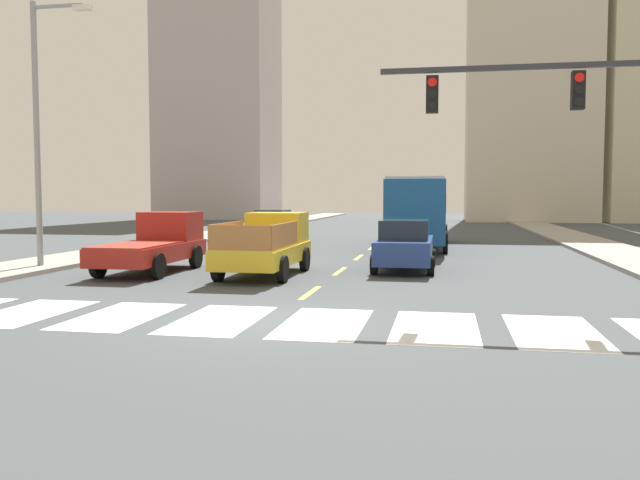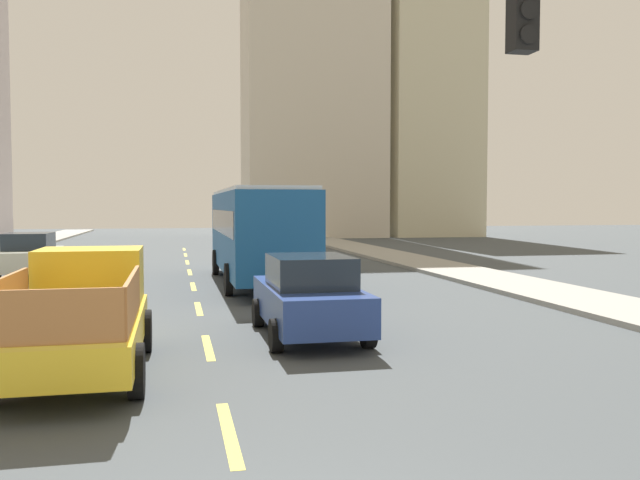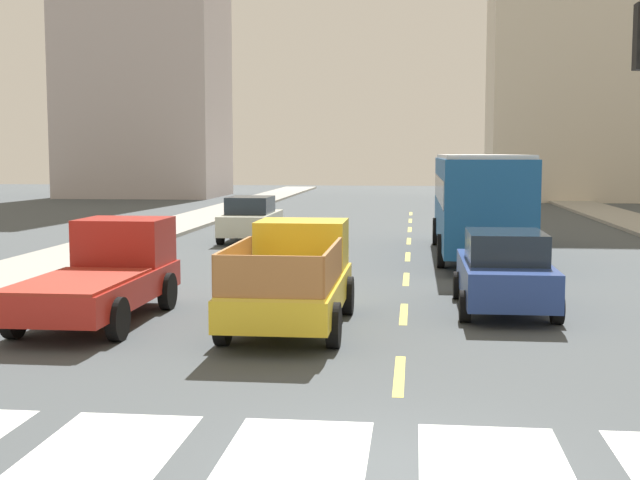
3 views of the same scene
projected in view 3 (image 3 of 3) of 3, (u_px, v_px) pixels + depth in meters
The scene contains 18 objects.
ground_plane at pixel (392, 473), 9.01m from camera, with size 160.00×160.00×0.00m, color #41474B.
sidewalk_left at pixel (80, 254), 27.98m from camera, with size 2.98×110.00×0.15m, color gray.
crosswalk_stripe_2 at pixel (94, 460), 9.37m from camera, with size 1.63×3.31×0.01m, color silver.
crosswalk_stripe_3 at pixel (290, 468), 9.13m from camera, with size 1.63×3.31×0.01m, color silver.
crosswalk_stripe_4 at pixel (497, 477), 8.89m from camera, with size 1.63×3.31×0.01m, color silver.
lane_dash_0 at pixel (399, 375), 12.96m from camera, with size 0.16×2.40×0.01m, color #DFCE47.
lane_dash_1 at pixel (404, 314), 17.91m from camera, with size 0.16×2.40×0.01m, color #DFCE47.
lane_dash_2 at pixel (406, 279), 22.85m from camera, with size 0.16×2.40×0.01m, color #DFCE47.
lane_dash_3 at pixel (408, 257), 27.79m from camera, with size 0.16×2.40×0.01m, color #DFCE47.
lane_dash_4 at pixel (409, 241), 32.74m from camera, with size 0.16×2.40×0.01m, color #DFCE47.
lane_dash_5 at pixel (410, 229), 37.68m from camera, with size 0.16×2.40×0.01m, color #DFCE47.
lane_dash_6 at pixel (410, 221), 42.62m from camera, with size 0.16×2.40×0.01m, color #DFCE47.
lane_dash_7 at pixel (411, 214), 47.57m from camera, with size 0.16×2.40×0.01m, color #DFCE47.
pickup_stakebed at pixel (294, 277), 16.77m from camera, with size 2.18×5.20×1.96m.
pickup_dark at pixel (105, 273), 17.38m from camera, with size 2.18×5.20×1.96m.
city_bus at pixel (478, 197), 27.73m from camera, with size 2.72×10.80×3.32m.
sedan_near_right at pixel (504, 271), 18.18m from camera, with size 2.02×4.40×1.72m.
sedan_near_left at pixel (251, 219), 32.64m from camera, with size 2.02×4.40×1.72m.
Camera 3 is at (0.20, -8.74, 3.37)m, focal length 47.83 mm.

